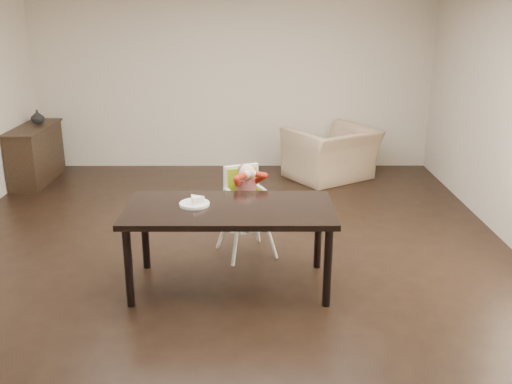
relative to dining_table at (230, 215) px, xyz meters
The scene contains 8 objects.
ground 0.87m from the dining_table, 102.08° to the left, with size 7.00×7.00×0.00m, color black.
room_walls 1.30m from the dining_table, 102.08° to the left, with size 6.02×7.02×2.71m.
dining_table is the anchor object (origin of this frame).
high_chair 0.73m from the dining_table, 80.09° to the left, with size 0.51×0.51×0.94m.
plate 0.32m from the dining_table, behind, with size 0.32×0.32×0.08m.
armchair 3.59m from the dining_table, 68.37° to the left, with size 1.14×0.74×1.00m, color tan.
sideboard 4.35m from the dining_table, 131.82° to the left, with size 0.44×1.26×0.79m.
vase 4.52m from the dining_table, 129.88° to the left, with size 0.19×0.20×0.19m, color #99999E.
Camera 1 is at (0.33, -5.16, 2.40)m, focal length 40.00 mm.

